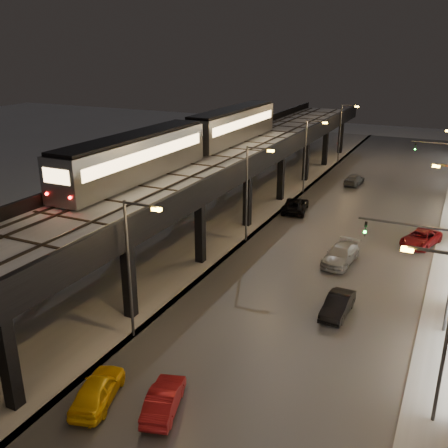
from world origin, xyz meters
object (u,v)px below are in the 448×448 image
at_px(car_onc_dark, 421,239).
at_px(car_onc_white, 341,255).
at_px(car_mid_silver, 295,206).
at_px(car_taxi, 98,390).
at_px(car_mid_dark, 354,180).
at_px(car_near_white, 164,400).
at_px(car_onc_silver, 338,306).
at_px(subway_train, 192,138).

relative_size(car_onc_dark, car_onc_white, 0.98).
distance_m(car_mid_silver, car_onc_dark, 14.12).
bearing_deg(car_taxi, car_mid_dark, -110.14).
xyz_separation_m(car_taxi, car_onc_dark, (12.85, 29.77, -0.04)).
xyz_separation_m(car_near_white, car_onc_silver, (5.57, 13.21, 0.04)).
relative_size(car_onc_silver, car_onc_white, 0.83).
height_order(car_mid_silver, car_onc_dark, car_mid_silver).
bearing_deg(car_onc_dark, car_mid_silver, 179.71).
distance_m(car_mid_silver, car_mid_dark, 14.59).
distance_m(car_taxi, car_mid_silver, 34.24).
height_order(subway_train, car_mid_dark, subway_train).
xyz_separation_m(car_onc_dark, car_onc_white, (-5.69, -7.04, 0.05)).
distance_m(car_taxi, car_onc_dark, 32.42).
xyz_separation_m(subway_train, car_mid_silver, (9.28, 6.23, -7.75)).
bearing_deg(subway_train, car_onc_white, -17.29).
height_order(car_mid_silver, car_onc_silver, car_mid_silver).
xyz_separation_m(subway_train, car_onc_dark, (22.67, 1.76, -7.79)).
distance_m(car_onc_dark, car_onc_white, 9.06).
height_order(subway_train, car_near_white, subway_train).
bearing_deg(car_near_white, car_mid_silver, -100.11).
xyz_separation_m(car_mid_silver, car_mid_dark, (3.43, 14.18, -0.08)).
bearing_deg(car_near_white, car_onc_white, -116.63).
relative_size(car_taxi, car_mid_silver, 0.81).
distance_m(car_near_white, car_onc_dark, 30.35).
bearing_deg(subway_train, car_onc_dark, 4.43).
relative_size(car_mid_silver, car_onc_dark, 1.06).
distance_m(car_mid_dark, car_onc_white, 26.05).
xyz_separation_m(car_near_white, car_onc_white, (3.75, 21.80, 0.09)).
xyz_separation_m(car_onc_silver, car_onc_white, (-1.82, 8.59, 0.05)).
bearing_deg(car_onc_white, car_onc_dark, 56.13).
height_order(car_near_white, car_mid_dark, car_near_white).
distance_m(car_mid_silver, car_onc_silver, 22.25).
xyz_separation_m(car_onc_silver, car_onc_dark, (3.87, 15.64, -0.00)).
height_order(car_near_white, car_onc_white, car_onc_white).
xyz_separation_m(subway_train, car_near_white, (13.24, -27.09, -7.83)).
bearing_deg(car_mid_silver, car_near_white, 87.29).
height_order(car_mid_dark, car_onc_white, car_onc_white).
bearing_deg(car_onc_dark, car_near_white, -89.94).
height_order(car_near_white, car_onc_silver, car_onc_silver).
bearing_deg(car_taxi, car_onc_dark, -130.07).
bearing_deg(car_onc_dark, car_taxi, -95.17).
relative_size(subway_train, car_taxi, 8.98).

